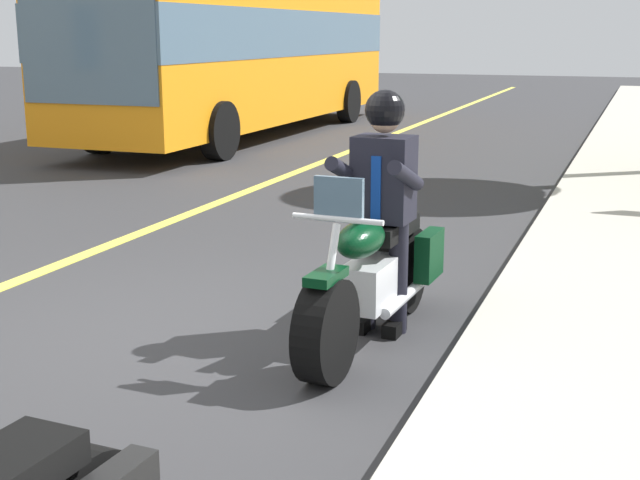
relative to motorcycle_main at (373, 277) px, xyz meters
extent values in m
plane|color=#333335|center=(0.46, -1.33, -0.45)|extent=(80.00, 80.00, 0.00)
cylinder|color=black|center=(0.84, -0.04, -0.12)|extent=(0.67, 0.23, 0.66)
cylinder|color=black|center=(-0.70, 0.03, -0.12)|extent=(0.67, 0.23, 0.66)
cube|color=silver|center=(0.05, 0.00, -0.03)|extent=(0.57, 0.30, 0.32)
ellipsoid|color=black|center=(0.25, -0.01, 0.33)|extent=(0.57, 0.30, 0.24)
cube|color=black|center=(-0.30, 0.01, 0.29)|extent=(0.71, 0.31, 0.12)
cube|color=black|center=(-0.64, 0.25, 0.03)|extent=(0.40, 0.14, 0.36)
cube|color=black|center=(-0.66, -0.19, 0.03)|extent=(0.40, 0.14, 0.36)
cylinder|color=silver|center=(0.82, -0.04, 0.15)|extent=(0.35, 0.07, 0.76)
cylinder|color=silver|center=(0.66, -0.03, 0.55)|extent=(0.06, 0.60, 0.04)
cube|color=black|center=(0.84, -0.04, 0.23)|extent=(0.37, 0.18, 0.06)
cylinder|color=silver|center=(-0.25, 0.17, -0.19)|extent=(0.90, 0.12, 0.08)
cube|color=slate|center=(0.64, -0.03, 0.67)|extent=(0.05, 0.32, 0.28)
cylinder|color=black|center=(-0.20, 0.13, -0.03)|extent=(0.14, 0.14, 0.84)
cube|color=black|center=(-0.14, 0.12, -0.40)|extent=(0.26, 0.12, 0.10)
cylinder|color=black|center=(-0.21, -0.11, -0.03)|extent=(0.14, 0.14, 0.84)
cube|color=black|center=(-0.15, -0.12, -0.40)|extent=(0.26, 0.12, 0.10)
cube|color=black|center=(-0.20, 0.01, 0.67)|extent=(0.34, 0.41, 0.60)
cube|color=navy|center=(-0.04, 0.00, 0.63)|extent=(0.03, 0.07, 0.44)
cylinder|color=black|center=(-0.01, 0.22, 0.73)|extent=(0.55, 0.12, 0.28)
cylinder|color=black|center=(-0.03, -0.22, 0.73)|extent=(0.55, 0.12, 0.28)
sphere|color=tan|center=(-0.20, 0.01, 1.10)|extent=(0.22, 0.22, 0.22)
sphere|color=black|center=(-0.20, 0.01, 1.15)|extent=(0.28, 0.28, 0.28)
cube|color=orange|center=(-11.17, -6.25, 1.32)|extent=(11.00, 2.50, 2.85)
cube|color=slate|center=(-11.17, -6.25, 1.65)|extent=(11.04, 2.52, 0.90)
cube|color=slate|center=(-5.67, -6.25, 1.55)|extent=(0.06, 2.40, 1.90)
cylinder|color=black|center=(-7.57, -5.05, 0.05)|extent=(1.00, 0.30, 1.00)
cylinder|color=black|center=(-7.57, -7.45, 0.05)|extent=(1.00, 0.30, 1.00)
cylinder|color=black|center=(-14.37, -5.05, 0.05)|extent=(1.00, 0.30, 1.00)
cylinder|color=black|center=(-14.37, -7.45, 0.05)|extent=(1.00, 0.30, 1.00)
camera|label=1|loc=(5.62, 1.71, 1.67)|focal=48.86mm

